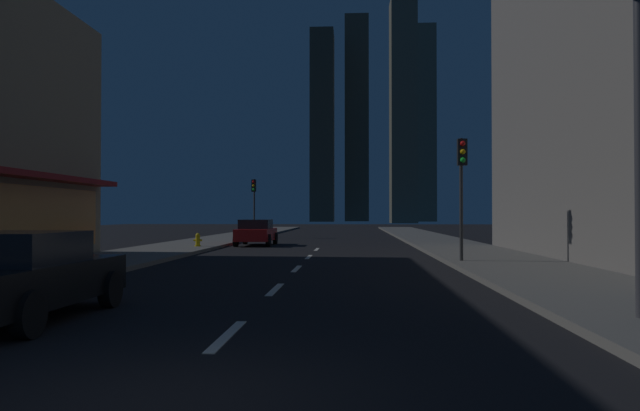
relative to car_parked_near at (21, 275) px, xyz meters
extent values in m
cube|color=black|center=(3.60, 27.80, -0.79)|extent=(78.00, 136.00, 0.10)
cube|color=#605E59|center=(10.60, 27.80, -0.67)|extent=(4.00, 76.00, 0.15)
cube|color=#605E59|center=(-3.40, 27.80, -0.67)|extent=(4.00, 76.00, 0.15)
cube|color=silver|center=(3.60, -1.00, -0.73)|extent=(0.16, 2.20, 0.01)
cube|color=silver|center=(3.60, 4.20, -0.73)|extent=(0.16, 2.20, 0.01)
cube|color=silver|center=(3.60, 9.40, -0.73)|extent=(0.16, 2.20, 0.01)
cube|color=silver|center=(3.60, 14.60, -0.73)|extent=(0.16, 2.20, 0.01)
cube|color=silver|center=(3.60, 19.80, -0.73)|extent=(0.16, 2.20, 0.01)
cube|color=#3E3B2E|center=(-2.09, 135.04, 22.51)|extent=(5.66, 8.54, 46.50)
cube|color=#484436|center=(6.35, 143.24, 25.57)|extent=(6.07, 7.21, 52.62)
cube|color=#625D49|center=(15.50, 110.51, 21.85)|extent=(5.13, 7.91, 45.18)
cube|color=#635E4A|center=(22.52, 137.70, 23.33)|extent=(6.13, 6.83, 48.13)
cube|color=black|center=(0.00, 0.05, -0.13)|extent=(1.80, 4.20, 0.65)
cube|color=black|center=(0.00, -0.15, 0.43)|extent=(1.64, 2.00, 0.55)
cylinder|color=black|center=(-0.88, 1.45, -0.40)|extent=(0.22, 0.68, 0.68)
cylinder|color=black|center=(0.88, 1.45, -0.40)|extent=(0.22, 0.68, 0.68)
cylinder|color=black|center=(0.88, -1.35, -0.40)|extent=(0.22, 0.68, 0.68)
sphere|color=white|center=(-0.55, 2.10, -0.08)|extent=(0.18, 0.18, 0.18)
sphere|color=white|center=(0.55, 2.10, -0.08)|extent=(0.18, 0.18, 0.18)
cube|color=#B21919|center=(0.00, 23.47, -0.13)|extent=(1.80, 4.20, 0.65)
cube|color=black|center=(0.00, 23.27, 0.43)|extent=(1.64, 2.00, 0.55)
cylinder|color=black|center=(-0.88, 24.87, -0.40)|extent=(0.22, 0.68, 0.68)
cylinder|color=black|center=(0.88, 24.87, -0.40)|extent=(0.22, 0.68, 0.68)
cylinder|color=black|center=(-0.88, 22.07, -0.40)|extent=(0.22, 0.68, 0.68)
cylinder|color=black|center=(0.88, 22.07, -0.40)|extent=(0.22, 0.68, 0.68)
sphere|color=white|center=(-0.55, 25.52, -0.08)|extent=(0.18, 0.18, 0.18)
sphere|color=white|center=(0.55, 25.52, -0.08)|extent=(0.18, 0.18, 0.18)
cylinder|color=gold|center=(-2.30, 19.64, -0.32)|extent=(0.22, 0.22, 0.55)
sphere|color=gold|center=(-2.30, 19.64, -0.04)|extent=(0.21, 0.21, 0.21)
cylinder|color=gold|center=(-2.30, 19.64, -0.56)|extent=(0.30, 0.30, 0.06)
cylinder|color=gold|center=(-2.46, 19.64, -0.29)|extent=(0.10, 0.10, 0.10)
cylinder|color=gold|center=(-2.14, 19.64, -0.29)|extent=(0.10, 0.10, 0.10)
cylinder|color=#2D2D2D|center=(9.10, 11.18, 1.51)|extent=(0.12, 0.12, 4.20)
cube|color=black|center=(9.10, 10.98, 3.11)|extent=(0.32, 0.24, 0.90)
sphere|color=red|center=(9.10, 10.85, 3.39)|extent=(0.18, 0.18, 0.18)
sphere|color=#F2B20C|center=(9.10, 10.85, 3.11)|extent=(0.18, 0.18, 0.18)
sphere|color=#19D833|center=(9.10, 10.85, 2.83)|extent=(0.18, 0.18, 0.18)
cylinder|color=#2D2D2D|center=(-1.90, 34.03, 1.51)|extent=(0.12, 0.12, 4.20)
cube|color=black|center=(-1.90, 33.83, 3.11)|extent=(0.32, 0.24, 0.90)
sphere|color=red|center=(-1.90, 33.70, 3.39)|extent=(0.18, 0.18, 0.18)
sphere|color=#F2B20C|center=(-1.90, 33.70, 3.11)|extent=(0.18, 0.18, 0.18)
sphere|color=#19D833|center=(-1.90, 33.70, 2.83)|extent=(0.18, 0.18, 0.18)
cylinder|color=#38383D|center=(9.80, -0.01, 2.66)|extent=(0.16, 0.16, 6.50)
camera|label=1|loc=(5.39, -9.36, 0.99)|focal=33.29mm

